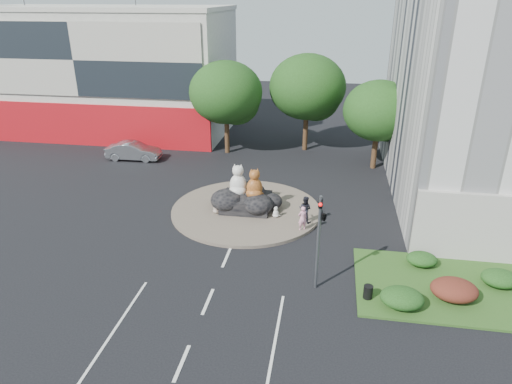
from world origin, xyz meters
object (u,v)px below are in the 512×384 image
cat_tabby (255,183)px  kitten_white (276,212)px  litter_bin (368,292)px  pedestrian_dark (305,209)px  cat_white (238,179)px  kitten_calico (216,207)px  pedestrian_pink (302,218)px  parked_car (133,151)px

cat_tabby → kitten_white: 2.34m
cat_tabby → litter_bin: bearing=-68.8°
cat_tabby → pedestrian_dark: size_ratio=1.16×
cat_white → kitten_calico: size_ratio=2.61×
litter_bin → cat_white: bearing=132.5°
cat_tabby → kitten_white: size_ratio=2.68×
kitten_white → pedestrian_dark: bearing=-55.9°
pedestrian_pink → litter_bin: pedestrian_pink is taller
pedestrian_pink → cat_tabby: bearing=-64.6°
cat_tabby → pedestrian_dark: (3.42, -1.24, -1.04)m
kitten_white → parked_car: (-13.81, 9.61, 0.20)m
pedestrian_pink → parked_car: (-15.62, 11.07, -0.20)m
kitten_calico → litter_bin: size_ratio=1.26×
cat_tabby → parked_car: cat_tabby is taller
pedestrian_dark → litter_bin: (3.50, -7.32, -0.62)m
kitten_calico → cat_tabby: bearing=61.5°
cat_white → kitten_calico: (-1.26, -1.14, -1.57)m
cat_tabby → pedestrian_dark: bearing=-37.7°
cat_white → litter_bin: bearing=-48.6°
pedestrian_pink → pedestrian_dark: pedestrian_dark is taller
cat_tabby → litter_bin: 11.13m
kitten_calico → kitten_white: kitten_calico is taller
pedestrian_pink → cat_white: bearing=-59.5°
kitten_white → kitten_calico: bearing=135.2°
pedestrian_dark → parked_car: (-15.70, 9.97, -0.29)m
cat_white → kitten_calico: bearing=-138.9°
kitten_white → pedestrian_pink: bearing=-84.0°
pedestrian_dark → parked_car: pedestrian_dark is taller
kitten_white → pedestrian_pink: pedestrian_pink is taller
kitten_white → pedestrian_pink: size_ratio=0.49×
cat_white → kitten_white: bearing=-23.9°
pedestrian_dark → parked_car: size_ratio=0.37×
kitten_white → cat_tabby: bearing=105.2°
kitten_white → parked_car: size_ratio=0.16×
kitten_calico → parked_car: 13.80m
cat_tabby → pedestrian_pink: bearing=-52.7°
cat_white → parked_car: (-11.13, 8.49, -1.41)m
kitten_white → litter_bin: size_ratio=1.14×
kitten_white → pedestrian_pink: 2.35m
parked_car → kitten_white: bearing=-126.9°
kitten_calico → parked_car: bearing=176.8°
kitten_white → parked_car: bearing=100.1°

